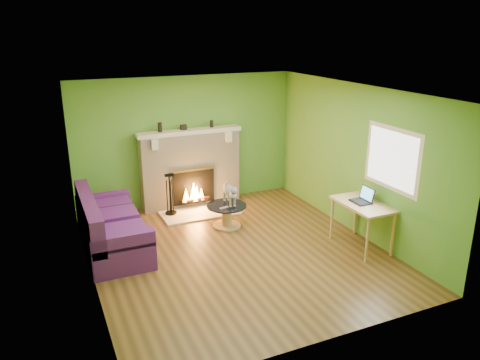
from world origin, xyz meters
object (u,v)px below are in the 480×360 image
(coffee_table, at_px, (227,214))
(cat, at_px, (229,193))
(sofa, at_px, (109,228))
(desk, at_px, (363,209))

(coffee_table, bearing_deg, cat, 32.01)
(sofa, relative_size, desk, 1.97)
(sofa, distance_m, cat, 2.20)
(cat, bearing_deg, coffee_table, -143.64)
(sofa, bearing_deg, cat, 2.81)
(desk, bearing_deg, sofa, 156.84)
(coffee_table, xyz_separation_m, cat, (0.08, 0.05, 0.38))
(sofa, relative_size, coffee_table, 2.83)
(coffee_table, relative_size, desk, 0.70)
(sofa, bearing_deg, coffee_table, 1.55)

